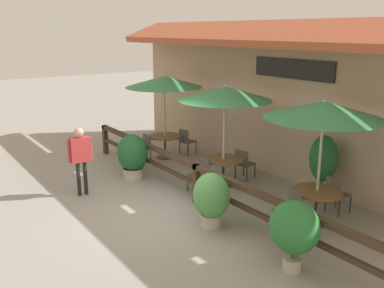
{
  "coord_description": "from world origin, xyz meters",
  "views": [
    {
      "loc": [
        7.62,
        -4.45,
        3.96
      ],
      "look_at": [
        -0.73,
        1.43,
        1.23
      ],
      "focal_mm": 40.0,
      "sensor_mm": 36.0,
      "label": 1
    }
  ],
  "objects_px": {
    "potted_plant_corner_fern": "(294,229)",
    "patio_umbrella_far": "(324,110)",
    "dining_table_middle": "(223,164)",
    "chair_far_wallside": "(337,193)",
    "potted_plant_tall_tropical": "(323,162)",
    "pedestrian": "(80,152)",
    "patio_umbrella_middle": "(225,93)",
    "chair_near_wallside": "(186,140)",
    "dining_table_far": "(317,197)",
    "patio_umbrella_near": "(164,82)",
    "chair_far_streetside": "(289,210)",
    "chair_near_streetside": "(144,147)",
    "chair_middle_streetside": "(200,173)",
    "chair_middle_wallside": "(244,163)",
    "potted_plant_entrance_palm": "(133,155)",
    "dining_table_near": "(165,140)",
    "potted_plant_broad_leaf": "(211,198)"
  },
  "relations": [
    {
      "from": "potted_plant_corner_fern",
      "to": "patio_umbrella_middle",
      "type": "bearing_deg",
      "value": 156.88
    },
    {
      "from": "chair_middle_streetside",
      "to": "chair_far_wallside",
      "type": "xyz_separation_m",
      "value": [
        2.82,
        1.67,
        0.0
      ]
    },
    {
      "from": "potted_plant_entrance_palm",
      "to": "patio_umbrella_near",
      "type": "bearing_deg",
      "value": 123.74
    },
    {
      "from": "chair_middle_streetside",
      "to": "chair_middle_wallside",
      "type": "bearing_deg",
      "value": 91.52
    },
    {
      "from": "chair_far_wallside",
      "to": "potted_plant_tall_tropical",
      "type": "height_order",
      "value": "potted_plant_tall_tropical"
    },
    {
      "from": "chair_far_streetside",
      "to": "chair_far_wallside",
      "type": "height_order",
      "value": "same"
    },
    {
      "from": "dining_table_near",
      "to": "patio_umbrella_far",
      "type": "height_order",
      "value": "patio_umbrella_far"
    },
    {
      "from": "potted_plant_entrance_palm",
      "to": "dining_table_near",
      "type": "bearing_deg",
      "value": 123.74
    },
    {
      "from": "patio_umbrella_far",
      "to": "potted_plant_tall_tropical",
      "type": "distance_m",
      "value": 1.92
    },
    {
      "from": "patio_umbrella_far",
      "to": "chair_near_wallside",
      "type": "bearing_deg",
      "value": 173.19
    },
    {
      "from": "chair_middle_streetside",
      "to": "potted_plant_corner_fern",
      "type": "xyz_separation_m",
      "value": [
        3.88,
        -0.91,
        0.3
      ]
    },
    {
      "from": "potted_plant_tall_tropical",
      "to": "patio_umbrella_middle",
      "type": "bearing_deg",
      "value": -150.87
    },
    {
      "from": "chair_far_streetside",
      "to": "chair_near_wallside",
      "type": "bearing_deg",
      "value": 179.5
    },
    {
      "from": "patio_umbrella_far",
      "to": "potted_plant_corner_fern",
      "type": "xyz_separation_m",
      "value": [
        1.0,
        -1.82,
        -1.66
      ]
    },
    {
      "from": "chair_near_streetside",
      "to": "chair_far_streetside",
      "type": "relative_size",
      "value": 1.0
    },
    {
      "from": "potted_plant_broad_leaf",
      "to": "potted_plant_tall_tropical",
      "type": "xyz_separation_m",
      "value": [
        0.42,
        2.97,
        0.35
      ]
    },
    {
      "from": "dining_table_near",
      "to": "chair_middle_wallside",
      "type": "bearing_deg",
      "value": 12.7
    },
    {
      "from": "chair_far_wallside",
      "to": "chair_near_streetside",
      "type": "bearing_deg",
      "value": 17.21
    },
    {
      "from": "dining_table_middle",
      "to": "patio_umbrella_far",
      "type": "relative_size",
      "value": 0.39
    },
    {
      "from": "chair_near_wallside",
      "to": "chair_far_wallside",
      "type": "relative_size",
      "value": 1.0
    },
    {
      "from": "potted_plant_tall_tropical",
      "to": "pedestrian",
      "type": "xyz_separation_m",
      "value": [
        -3.65,
        -4.49,
        0.12
      ]
    },
    {
      "from": "chair_middle_streetside",
      "to": "pedestrian",
      "type": "distance_m",
      "value": 2.99
    },
    {
      "from": "chair_near_streetside",
      "to": "dining_table_near",
      "type": "bearing_deg",
      "value": 88.07
    },
    {
      "from": "potted_plant_corner_fern",
      "to": "potted_plant_tall_tropical",
      "type": "distance_m",
      "value": 3.35
    },
    {
      "from": "patio_umbrella_near",
      "to": "chair_near_wallside",
      "type": "height_order",
      "value": "patio_umbrella_near"
    },
    {
      "from": "dining_table_far",
      "to": "patio_umbrella_near",
      "type": "bearing_deg",
      "value": -179.23
    },
    {
      "from": "chair_near_wallside",
      "to": "potted_plant_tall_tropical",
      "type": "height_order",
      "value": "potted_plant_tall_tropical"
    },
    {
      "from": "chair_near_streetside",
      "to": "pedestrian",
      "type": "relative_size",
      "value": 0.49
    },
    {
      "from": "patio_umbrella_near",
      "to": "chair_near_wallside",
      "type": "xyz_separation_m",
      "value": [
        0.07,
        0.78,
        -1.96
      ]
    },
    {
      "from": "patio_umbrella_near",
      "to": "dining_table_far",
      "type": "height_order",
      "value": "patio_umbrella_near"
    },
    {
      "from": "patio_umbrella_near",
      "to": "potted_plant_broad_leaf",
      "type": "bearing_deg",
      "value": -20.97
    },
    {
      "from": "chair_middle_streetside",
      "to": "chair_far_streetside",
      "type": "xyz_separation_m",
      "value": [
        2.83,
        0.14,
        0.0
      ]
    },
    {
      "from": "chair_middle_wallside",
      "to": "potted_plant_entrance_palm",
      "type": "bearing_deg",
      "value": 40.87
    },
    {
      "from": "dining_table_near",
      "to": "dining_table_middle",
      "type": "distance_m",
      "value": 3.02
    },
    {
      "from": "patio_umbrella_near",
      "to": "potted_plant_broad_leaf",
      "type": "relative_size",
      "value": 2.28
    },
    {
      "from": "patio_umbrella_middle",
      "to": "chair_near_wallside",
      "type": "bearing_deg",
      "value": 163.84
    },
    {
      "from": "patio_umbrella_near",
      "to": "patio_umbrella_middle",
      "type": "xyz_separation_m",
      "value": [
        3.02,
        -0.08,
        0.0
      ]
    },
    {
      "from": "dining_table_near",
      "to": "potted_plant_corner_fern",
      "type": "xyz_separation_m",
      "value": [
        6.91,
        -1.74,
        0.19
      ]
    },
    {
      "from": "chair_near_streetside",
      "to": "patio_umbrella_near",
      "type": "bearing_deg",
      "value": 88.07
    },
    {
      "from": "chair_middle_streetside",
      "to": "dining_table_far",
      "type": "distance_m",
      "value": 3.02
    },
    {
      "from": "pedestrian",
      "to": "potted_plant_entrance_palm",
      "type": "bearing_deg",
      "value": -160.85
    },
    {
      "from": "potted_plant_entrance_palm",
      "to": "pedestrian",
      "type": "xyz_separation_m",
      "value": [
        0.38,
        -1.6,
        0.44
      ]
    },
    {
      "from": "chair_far_streetside",
      "to": "pedestrian",
      "type": "xyz_separation_m",
      "value": [
        -4.31,
        -2.67,
        0.63
      ]
    },
    {
      "from": "chair_middle_streetside",
      "to": "chair_near_streetside",
      "type": "bearing_deg",
      "value": 179.01
    },
    {
      "from": "chair_near_streetside",
      "to": "pedestrian",
      "type": "height_order",
      "value": "pedestrian"
    },
    {
      "from": "patio_umbrella_near",
      "to": "pedestrian",
      "type": "xyz_separation_m",
      "value": [
        1.56,
        -3.36,
        -1.33
      ]
    },
    {
      "from": "patio_umbrella_near",
      "to": "dining_table_far",
      "type": "distance_m",
      "value": 6.19
    },
    {
      "from": "chair_near_wallside",
      "to": "chair_middle_wallside",
      "type": "bearing_deg",
      "value": 168.69
    },
    {
      "from": "chair_far_streetside",
      "to": "chair_near_streetside",
      "type": "bearing_deg",
      "value": -165.44
    },
    {
      "from": "potted_plant_corner_fern",
      "to": "patio_umbrella_far",
      "type": "bearing_deg",
      "value": 118.75
    }
  ]
}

